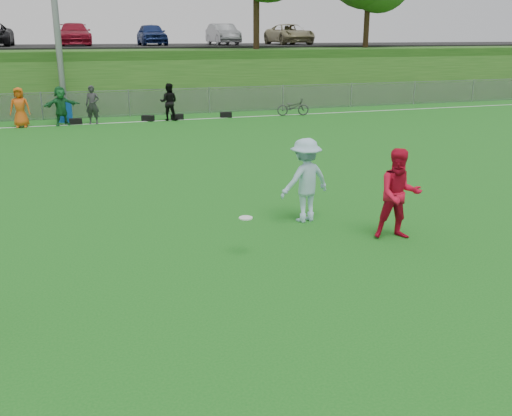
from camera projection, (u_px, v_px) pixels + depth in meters
name	position (u px, v px, depth m)	size (l,w,h in m)	color
ground	(261.00, 271.00, 9.71)	(120.00, 120.00, 0.00)	#156419
sideline_far	(135.00, 122.00, 26.05)	(60.00, 0.10, 0.01)	white
fence	(129.00, 103.00, 27.68)	(58.00, 0.06, 1.30)	gray
berm	(110.00, 71.00, 37.42)	(120.00, 18.00, 3.00)	#1D4C15
parking_lot	(106.00, 46.00, 38.78)	(120.00, 12.00, 0.10)	black
car_row	(88.00, 34.00, 37.29)	(32.04, 5.18, 1.44)	white
spectator_row	(68.00, 106.00, 24.95)	(9.11, 0.98, 1.69)	#AC0B34
gear_bags	(158.00, 118.00, 26.43)	(7.49, 0.57, 0.26)	black
player_red_center	(399.00, 194.00, 11.03)	(0.87, 0.68, 1.79)	red
player_blue	(305.00, 180.00, 12.07)	(1.16, 0.67, 1.80)	#A2CAE0
frisbee	(246.00, 218.00, 10.22)	(0.25, 0.25, 0.02)	white
recycling_bin	(65.00, 111.00, 25.92)	(0.64, 0.64, 0.96)	#104AB5
bicycle	(293.00, 107.00, 27.99)	(0.55, 1.58, 0.83)	#2B2B2E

